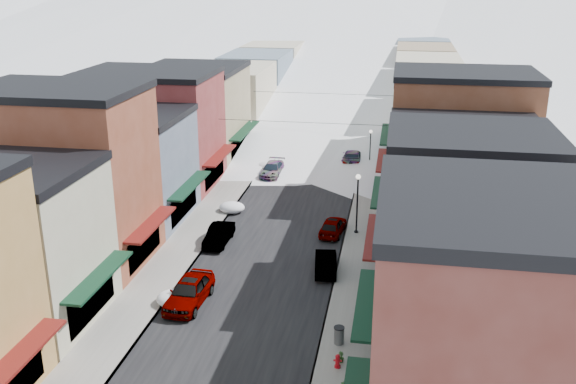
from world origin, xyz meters
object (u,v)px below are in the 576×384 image
at_px(car_dark_hatch, 219,235).
at_px(fire_hydrant, 338,361).
at_px(trash_can, 339,335).
at_px(car_green_sedan, 326,262).
at_px(car_silver_sedan, 189,291).
at_px(streetlamp_near, 358,196).

distance_m(car_dark_hatch, fire_hydrant, 18.06).
xyz_separation_m(fire_hydrant, trash_can, (-0.15, 2.26, 0.17)).
xyz_separation_m(car_dark_hatch, fire_hydrant, (10.47, -14.71, -0.20)).
height_order(car_green_sedan, trash_can, car_green_sedan).
height_order(car_silver_sedan, car_dark_hatch, car_silver_sedan).
bearing_deg(car_green_sedan, car_dark_hatch, -28.52).
relative_size(fire_hydrant, trash_can, 0.75).
relative_size(car_green_sedan, trash_can, 4.14).
xyz_separation_m(car_green_sedan, trash_can, (1.80, -9.08, -0.02)).
height_order(fire_hydrant, trash_can, trash_can).
height_order(car_silver_sedan, fire_hydrant, car_silver_sedan).
height_order(car_silver_sedan, streetlamp_near, streetlamp_near).
distance_m(fire_hydrant, streetlamp_near, 18.51).
bearing_deg(car_green_sedan, fire_hydrant, 92.83).
distance_m(car_silver_sedan, streetlamp_near, 16.15).
bearing_deg(streetlamp_near, trash_can, -89.34).
height_order(car_green_sedan, fire_hydrant, car_green_sedan).
bearing_deg(streetlamp_near, fire_hydrant, -88.95).
relative_size(car_silver_sedan, trash_can, 4.98).
xyz_separation_m(car_dark_hatch, trash_can, (10.32, -12.45, -0.03)).
bearing_deg(trash_can, car_green_sedan, 101.19).
distance_m(car_green_sedan, streetlamp_near, 7.57).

